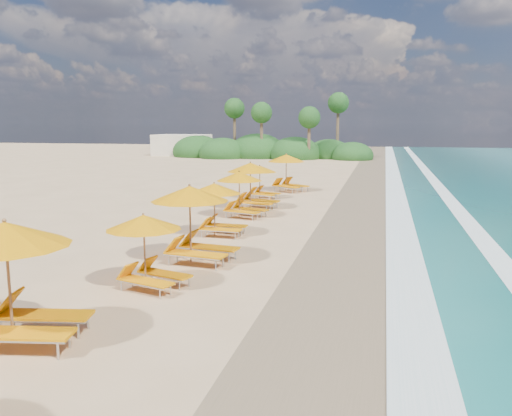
% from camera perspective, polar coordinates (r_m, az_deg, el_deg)
% --- Properties ---
extents(ground, '(160.00, 160.00, 0.00)m').
position_cam_1_polar(ground, '(20.43, 0.00, -3.32)').
color(ground, tan).
rests_on(ground, ground).
extents(wet_sand, '(4.00, 160.00, 0.01)m').
position_cam_1_polar(wet_sand, '(19.89, 11.29, -3.84)').
color(wet_sand, '#7F674C').
rests_on(wet_sand, ground).
extents(surf_foam, '(4.00, 160.00, 0.01)m').
position_cam_1_polar(surf_foam, '(19.97, 19.07, -4.06)').
color(surf_foam, white).
rests_on(surf_foam, ground).
extents(station_1, '(3.11, 2.97, 2.59)m').
position_cam_1_polar(station_1, '(11.66, -24.37, -6.53)').
color(station_1, olive).
rests_on(station_1, ground).
extents(station_2, '(2.59, 2.51, 2.06)m').
position_cam_1_polar(station_2, '(14.47, -11.52, -4.10)').
color(station_2, olive).
rests_on(station_2, ground).
extents(station_3, '(2.95, 2.79, 2.53)m').
position_cam_1_polar(station_3, '(16.89, -6.56, -1.15)').
color(station_3, olive).
rests_on(station_3, ground).
extents(station_4, '(2.33, 2.16, 2.14)m').
position_cam_1_polar(station_4, '(20.85, -4.09, 0.27)').
color(station_4, olive).
rests_on(station_4, ground).
extents(station_5, '(2.77, 2.69, 2.22)m').
position_cam_1_polar(station_5, '(24.81, -1.48, 1.83)').
color(station_5, olive).
rests_on(station_5, ground).
extents(station_6, '(2.95, 2.82, 2.47)m').
position_cam_1_polar(station_6, '(27.22, -0.25, 2.79)').
color(station_6, olive).
rests_on(station_6, ground).
extents(station_7, '(2.53, 2.47, 2.00)m').
position_cam_1_polar(station_7, '(30.89, 0.66, 3.08)').
color(station_7, olive).
rests_on(station_7, ground).
extents(station_8, '(3.33, 3.33, 2.46)m').
position_cam_1_polar(station_8, '(34.23, 3.52, 4.11)').
color(station_8, olive).
rests_on(station_8, ground).
extents(treeline, '(25.80, 8.80, 9.74)m').
position_cam_1_polar(treeline, '(66.61, 0.95, 6.30)').
color(treeline, '#163D14').
rests_on(treeline, ground).
extents(beach_building, '(7.00, 5.00, 2.80)m').
position_cam_1_polar(beach_building, '(72.54, -8.01, 6.78)').
color(beach_building, beige).
rests_on(beach_building, ground).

